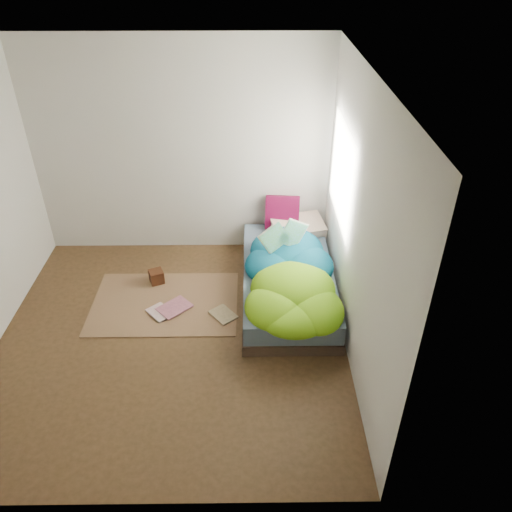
{
  "coord_description": "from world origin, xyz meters",
  "views": [
    {
      "loc": [
        0.81,
        -3.76,
        3.54
      ],
      "look_at": [
        0.86,
        0.75,
        0.49
      ],
      "focal_mm": 35.0,
      "sensor_mm": 36.0,
      "label": 1
    }
  ],
  "objects_px": {
    "bed": "(288,281)",
    "open_book": "(284,228)",
    "pillow_magenta": "(282,213)",
    "floor_book_b": "(168,302)",
    "wooden_box": "(156,277)",
    "floor_book_a": "(152,317)"
  },
  "relations": [
    {
      "from": "floor_book_b",
      "to": "open_book",
      "type": "bearing_deg",
      "value": 58.11
    },
    {
      "from": "bed",
      "to": "floor_book_a",
      "type": "xyz_separation_m",
      "value": [
        -1.47,
        -0.42,
        -0.15
      ]
    },
    {
      "from": "wooden_box",
      "to": "bed",
      "type": "bearing_deg",
      "value": -8.03
    },
    {
      "from": "bed",
      "to": "open_book",
      "type": "height_order",
      "value": "open_book"
    },
    {
      "from": "wooden_box",
      "to": "floor_book_b",
      "type": "relative_size",
      "value": 0.44
    },
    {
      "from": "pillow_magenta",
      "to": "floor_book_b",
      "type": "relative_size",
      "value": 1.21
    },
    {
      "from": "bed",
      "to": "floor_book_a",
      "type": "distance_m",
      "value": 1.54
    },
    {
      "from": "pillow_magenta",
      "to": "floor_book_a",
      "type": "relative_size",
      "value": 1.49
    },
    {
      "from": "bed",
      "to": "floor_book_a",
      "type": "relative_size",
      "value": 7.23
    },
    {
      "from": "floor_book_a",
      "to": "floor_book_b",
      "type": "height_order",
      "value": "floor_book_b"
    },
    {
      "from": "bed",
      "to": "wooden_box",
      "type": "height_order",
      "value": "bed"
    },
    {
      "from": "wooden_box",
      "to": "floor_book_a",
      "type": "height_order",
      "value": "wooden_box"
    },
    {
      "from": "open_book",
      "to": "floor_book_a",
      "type": "bearing_deg",
      "value": 175.94
    },
    {
      "from": "open_book",
      "to": "floor_book_b",
      "type": "xyz_separation_m",
      "value": [
        -1.28,
        -0.26,
        -0.79
      ]
    },
    {
      "from": "floor_book_a",
      "to": "floor_book_b",
      "type": "relative_size",
      "value": 0.81
    },
    {
      "from": "pillow_magenta",
      "to": "floor_book_a",
      "type": "height_order",
      "value": "pillow_magenta"
    },
    {
      "from": "bed",
      "to": "open_book",
      "type": "relative_size",
      "value": 4.27
    },
    {
      "from": "pillow_magenta",
      "to": "floor_book_b",
      "type": "height_order",
      "value": "pillow_magenta"
    },
    {
      "from": "open_book",
      "to": "floor_book_b",
      "type": "height_order",
      "value": "open_book"
    },
    {
      "from": "open_book",
      "to": "wooden_box",
      "type": "bearing_deg",
      "value": 151.26
    },
    {
      "from": "wooden_box",
      "to": "floor_book_a",
      "type": "distance_m",
      "value": 0.64
    },
    {
      "from": "bed",
      "to": "floor_book_a",
      "type": "height_order",
      "value": "bed"
    }
  ]
}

